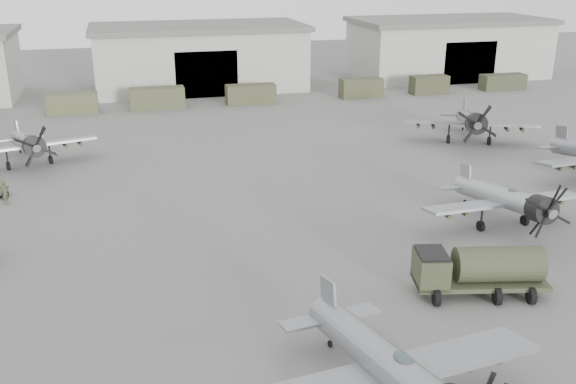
% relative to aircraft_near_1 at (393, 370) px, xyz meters
% --- Properties ---
extents(ground, '(220.00, 220.00, 0.00)m').
position_rel_aircraft_near_1_xyz_m(ground, '(1.79, 9.02, -2.39)').
color(ground, slate).
rests_on(ground, ground).
extents(hangar_center, '(29.00, 14.80, 8.70)m').
position_rel_aircraft_near_1_xyz_m(hangar_center, '(1.79, 70.99, 1.98)').
color(hangar_center, '#A9AB9F').
rests_on(hangar_center, ground).
extents(hangar_right, '(29.00, 14.80, 8.70)m').
position_rel_aircraft_near_1_xyz_m(hangar_right, '(39.79, 70.99, 1.98)').
color(hangar_right, '#A9AB9F').
rests_on(hangar_right, ground).
extents(support_truck_2, '(5.75, 2.20, 2.42)m').
position_rel_aircraft_near_1_xyz_m(support_truck_2, '(-14.82, 59.02, -1.18)').
color(support_truck_2, '#4A4C31').
rests_on(support_truck_2, ground).
extents(support_truck_3, '(6.50, 2.20, 2.59)m').
position_rel_aircraft_near_1_xyz_m(support_truck_3, '(-5.01, 59.02, -1.10)').
color(support_truck_3, '#43462E').
rests_on(support_truck_3, ground).
extents(support_truck_4, '(6.17, 2.20, 2.39)m').
position_rel_aircraft_near_1_xyz_m(support_truck_4, '(6.52, 59.02, -1.19)').
color(support_truck_4, '#3F4029').
rests_on(support_truck_4, ground).
extents(support_truck_5, '(5.52, 2.20, 2.51)m').
position_rel_aircraft_near_1_xyz_m(support_truck_5, '(21.23, 59.02, -1.14)').
color(support_truck_5, '#3D3F29').
rests_on(support_truck_5, ground).
extents(support_truck_6, '(4.99, 2.20, 2.42)m').
position_rel_aircraft_near_1_xyz_m(support_truck_6, '(30.96, 59.02, -1.18)').
color(support_truck_6, '#383925').
rests_on(support_truck_6, ground).
extents(support_truck_7, '(6.27, 2.20, 2.11)m').
position_rel_aircraft_near_1_xyz_m(support_truck_7, '(42.17, 59.02, -1.33)').
color(support_truck_7, '#353B26').
rests_on(support_truck_7, ground).
extents(aircraft_near_1, '(13.22, 11.90, 5.26)m').
position_rel_aircraft_near_1_xyz_m(aircraft_near_1, '(0.00, 0.00, 0.00)').
color(aircraft_near_1, gray).
rests_on(aircraft_near_1, ground).
extents(aircraft_mid_2, '(11.50, 10.35, 4.60)m').
position_rel_aircraft_near_1_xyz_m(aircraft_mid_2, '(15.19, 15.95, -0.30)').
color(aircraft_mid_2, '#989CA1').
rests_on(aircraft_mid_2, ground).
extents(aircraft_far_0, '(11.78, 10.61, 4.70)m').
position_rel_aircraft_near_1_xyz_m(aircraft_far_0, '(-17.46, 38.58, -0.25)').
color(aircraft_far_0, gray).
rests_on(aircraft_far_0, ground).
extents(aircraft_far_1, '(12.73, 11.53, 5.19)m').
position_rel_aircraft_near_1_xyz_m(aircraft_far_1, '(23.52, 35.31, -0.03)').
color(aircraft_far_1, gray).
rests_on(aircraft_far_1, ground).
extents(fuel_tanker, '(7.45, 3.84, 2.74)m').
position_rel_aircraft_near_1_xyz_m(fuel_tanker, '(8.69, 8.36, -0.82)').
color(fuel_tanker, '#353A26').
rests_on(fuel_tanker, ground).
extents(ground_crew, '(0.65, 0.80, 1.90)m').
position_rel_aircraft_near_1_xyz_m(ground_crew, '(-18.18, 29.45, -1.44)').
color(ground_crew, '#41412B').
rests_on(ground_crew, ground).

